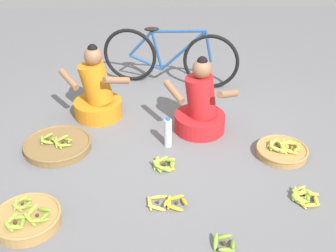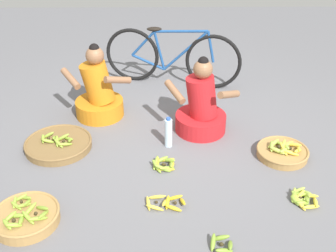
% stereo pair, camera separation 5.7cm
% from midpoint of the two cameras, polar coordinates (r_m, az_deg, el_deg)
% --- Properties ---
extents(ground_plane, '(10.00, 10.00, 0.00)m').
position_cam_midpoint_polar(ground_plane, '(4.10, -0.48, -2.75)').
color(ground_plane, slate).
extents(vendor_woman_front, '(0.75, 0.52, 0.81)m').
position_cam_midpoint_polar(vendor_woman_front, '(4.23, 4.03, 2.50)').
color(vendor_woman_front, red).
rests_on(vendor_woman_front, ground).
extents(vendor_woman_behind, '(0.75, 0.52, 0.82)m').
position_cam_midpoint_polar(vendor_woman_behind, '(4.55, -10.05, 4.31)').
color(vendor_woman_behind, orange).
rests_on(vendor_woman_behind, ground).
extents(bicycle_leaning, '(1.67, 0.44, 0.73)m').
position_cam_midpoint_polar(bicycle_leaning, '(5.20, -0.13, 9.38)').
color(bicycle_leaning, black).
rests_on(bicycle_leaning, ground).
extents(banana_basket_back_right, '(0.65, 0.65, 0.14)m').
position_cam_midpoint_polar(banana_basket_back_right, '(4.18, -15.21, -2.53)').
color(banana_basket_back_right, brown).
rests_on(banana_basket_back_right, ground).
extents(banana_basket_front_center, '(0.49, 0.49, 0.15)m').
position_cam_midpoint_polar(banana_basket_front_center, '(4.08, 14.91, -3.26)').
color(banana_basket_front_center, '#A87F47').
rests_on(banana_basket_front_center, ground).
extents(banana_basket_back_left, '(0.51, 0.51, 0.16)m').
position_cam_midpoint_polar(banana_basket_back_left, '(3.41, -19.13, -11.82)').
color(banana_basket_back_left, '#A87F47').
rests_on(banana_basket_back_left, ground).
extents(loose_bananas_front_left, '(0.23, 0.24, 0.10)m').
position_cam_midpoint_polar(loose_bananas_front_left, '(3.80, -0.97, -5.26)').
color(loose_bananas_front_left, '#8CAD38').
rests_on(loose_bananas_front_left, ground).
extents(loose_bananas_front_right, '(0.18, 0.17, 0.09)m').
position_cam_midpoint_polar(loose_bananas_front_right, '(3.11, 7.19, -15.59)').
color(loose_bananas_front_right, olive).
rests_on(loose_bananas_front_right, ground).
extents(loose_bananas_near_bicycle, '(0.25, 0.27, 0.08)m').
position_cam_midpoint_polar(loose_bananas_near_bicycle, '(3.62, 17.53, -9.18)').
color(loose_bananas_near_bicycle, '#9EB747').
rests_on(loose_bananas_near_bicycle, ground).
extents(loose_bananas_near_vendor, '(0.33, 0.19, 0.08)m').
position_cam_midpoint_polar(loose_bananas_near_vendor, '(3.41, -0.57, -10.40)').
color(loose_bananas_near_vendor, yellow).
rests_on(loose_bananas_near_vendor, ground).
extents(water_bottle, '(0.07, 0.07, 0.32)m').
position_cam_midpoint_polar(water_bottle, '(4.02, -0.40, -0.92)').
color(water_bottle, silver).
rests_on(water_bottle, ground).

